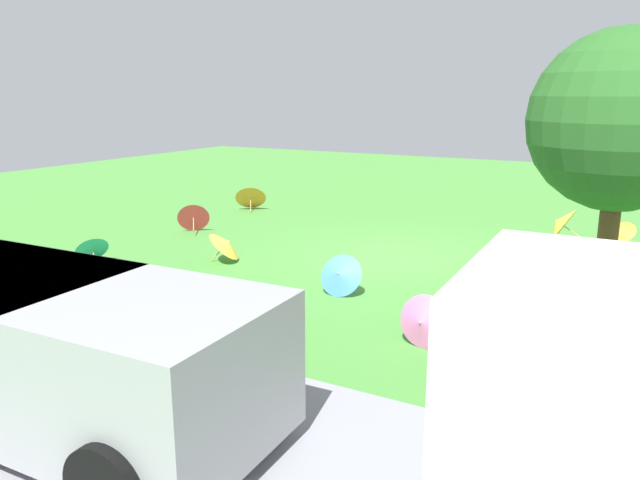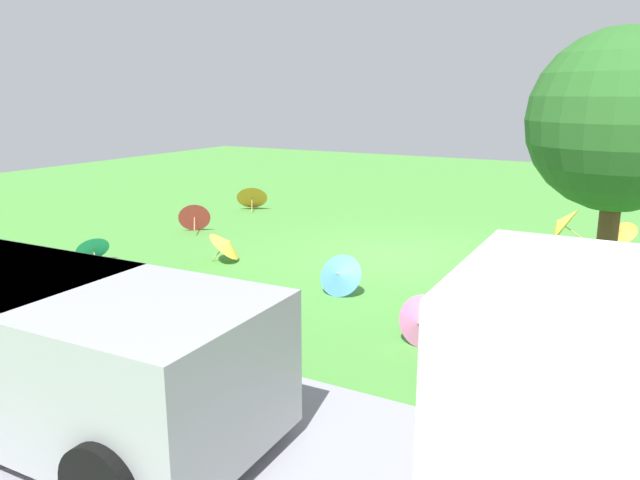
{
  "view_description": "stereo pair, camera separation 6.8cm",
  "coord_description": "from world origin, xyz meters",
  "px_view_note": "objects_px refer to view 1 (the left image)",
  "views": [
    {
      "loc": [
        -4.56,
        11.49,
        3.34
      ],
      "look_at": [
        0.92,
        1.57,
        0.6
      ],
      "focal_mm": 34.34,
      "sensor_mm": 36.0,
      "label": 1
    },
    {
      "loc": [
        -4.62,
        11.46,
        3.34
      ],
      "look_at": [
        0.92,
        1.57,
        0.6
      ],
      "focal_mm": 34.34,
      "sensor_mm": 36.0,
      "label": 2
    }
  ],
  "objects_px": {
    "van_dark": "(47,339)",
    "parasol_yellow_0": "(226,244)",
    "parasol_orange_1": "(251,195)",
    "parasol_blue_0": "(340,274)",
    "parasol_teal_0": "(91,247)",
    "parasol_red_0": "(193,216)",
    "parasol_pink_0": "(423,322)",
    "park_bench": "(548,348)",
    "shade_tree": "(621,122)",
    "parasol_yellow_1": "(560,223)",
    "parasol_orange_0": "(620,231)"
  },
  "relations": [
    {
      "from": "parasol_pink_0",
      "to": "parasol_red_0",
      "type": "xyz_separation_m",
      "value": [
        7.34,
        -4.03,
        0.01
      ]
    },
    {
      "from": "parasol_orange_0",
      "to": "parasol_yellow_0",
      "type": "relative_size",
      "value": 0.84
    },
    {
      "from": "van_dark",
      "to": "shade_tree",
      "type": "xyz_separation_m",
      "value": [
        -4.71,
        -5.7,
        2.04
      ]
    },
    {
      "from": "shade_tree",
      "to": "parasol_pink_0",
      "type": "relative_size",
      "value": 5.58
    },
    {
      "from": "van_dark",
      "to": "parasol_orange_1",
      "type": "xyz_separation_m",
      "value": [
        5.06,
        -10.71,
        -0.49
      ]
    },
    {
      "from": "park_bench",
      "to": "parasol_teal_0",
      "type": "xyz_separation_m",
      "value": [
        8.96,
        -1.2,
        -0.17
      ]
    },
    {
      "from": "van_dark",
      "to": "parasol_yellow_1",
      "type": "relative_size",
      "value": 4.78
    },
    {
      "from": "parasol_pink_0",
      "to": "parasol_orange_1",
      "type": "xyz_separation_m",
      "value": [
        7.78,
        -7.09,
        0.05
      ]
    },
    {
      "from": "van_dark",
      "to": "parasol_blue_0",
      "type": "relative_size",
      "value": 6.14
    },
    {
      "from": "parasol_teal_0",
      "to": "parasol_yellow_1",
      "type": "height_order",
      "value": "parasol_yellow_1"
    },
    {
      "from": "parasol_red_0",
      "to": "parasol_orange_1",
      "type": "xyz_separation_m",
      "value": [
        0.44,
        -3.06,
        0.04
      ]
    },
    {
      "from": "parasol_blue_0",
      "to": "van_dark",
      "type": "bearing_deg",
      "value": 81.74
    },
    {
      "from": "parasol_yellow_0",
      "to": "parasol_orange_1",
      "type": "distance_m",
      "value": 5.66
    },
    {
      "from": "parasol_pink_0",
      "to": "parasol_orange_1",
      "type": "relative_size",
      "value": 0.67
    },
    {
      "from": "parasol_red_0",
      "to": "shade_tree",
      "type": "bearing_deg",
      "value": 168.16
    },
    {
      "from": "parasol_blue_0",
      "to": "parasol_yellow_0",
      "type": "height_order",
      "value": "parasol_blue_0"
    },
    {
      "from": "shade_tree",
      "to": "parasol_orange_1",
      "type": "bearing_deg",
      "value": -27.14
    },
    {
      "from": "van_dark",
      "to": "parasol_teal_0",
      "type": "xyz_separation_m",
      "value": [
        4.61,
        -4.5,
        -0.61
      ]
    },
    {
      "from": "parasol_teal_0",
      "to": "parasol_red_0",
      "type": "bearing_deg",
      "value": -89.8
    },
    {
      "from": "shade_tree",
      "to": "parasol_yellow_1",
      "type": "distance_m",
      "value": 5.79
    },
    {
      "from": "shade_tree",
      "to": "parasol_blue_0",
      "type": "bearing_deg",
      "value": 8.84
    },
    {
      "from": "parasol_red_0",
      "to": "parasol_yellow_1",
      "type": "relative_size",
      "value": 0.91
    },
    {
      "from": "shade_tree",
      "to": "parasol_pink_0",
      "type": "bearing_deg",
      "value": 46.16
    },
    {
      "from": "park_bench",
      "to": "parasol_orange_0",
      "type": "xyz_separation_m",
      "value": [
        -0.31,
        -7.63,
        -0.08
      ]
    },
    {
      "from": "parasol_blue_0",
      "to": "parasol_red_0",
      "type": "height_order",
      "value": "parasol_red_0"
    },
    {
      "from": "parasol_orange_1",
      "to": "parasol_yellow_1",
      "type": "height_order",
      "value": "parasol_yellow_1"
    },
    {
      "from": "parasol_orange_0",
      "to": "parasol_blue_0",
      "type": "height_order",
      "value": "parasol_blue_0"
    },
    {
      "from": "parasol_blue_0",
      "to": "parasol_teal_0",
      "type": "height_order",
      "value": "parasol_blue_0"
    },
    {
      "from": "parasol_yellow_1",
      "to": "parasol_blue_0",
      "type": "bearing_deg",
      "value": 64.63
    },
    {
      "from": "van_dark",
      "to": "parasol_teal_0",
      "type": "relative_size",
      "value": 5.65
    },
    {
      "from": "parasol_teal_0",
      "to": "parasol_orange_1",
      "type": "height_order",
      "value": "parasol_orange_1"
    },
    {
      "from": "parasol_orange_0",
      "to": "parasol_teal_0",
      "type": "relative_size",
      "value": 0.98
    },
    {
      "from": "shade_tree",
      "to": "parasol_pink_0",
      "type": "height_order",
      "value": "shade_tree"
    },
    {
      "from": "parasol_blue_0",
      "to": "parasol_yellow_1",
      "type": "bearing_deg",
      "value": -115.37
    },
    {
      "from": "parasol_orange_1",
      "to": "park_bench",
      "type": "bearing_deg",
      "value": 141.8
    },
    {
      "from": "van_dark",
      "to": "parasol_orange_1",
      "type": "relative_size",
      "value": 4.09
    },
    {
      "from": "shade_tree",
      "to": "parasol_blue_0",
      "type": "xyz_separation_m",
      "value": [
        3.98,
        0.62,
        -2.59
      ]
    },
    {
      "from": "parasol_yellow_1",
      "to": "parasol_yellow_0",
      "type": "bearing_deg",
      "value": 41.2
    },
    {
      "from": "van_dark",
      "to": "parasol_yellow_0",
      "type": "height_order",
      "value": "van_dark"
    },
    {
      "from": "parasol_teal_0",
      "to": "parasol_yellow_0",
      "type": "bearing_deg",
      "value": -151.12
    },
    {
      "from": "parasol_pink_0",
      "to": "parasol_yellow_0",
      "type": "bearing_deg",
      "value": -24.04
    },
    {
      "from": "van_dark",
      "to": "parasol_red_0",
      "type": "xyz_separation_m",
      "value": [
        4.62,
        -7.65,
        -0.53
      ]
    },
    {
      "from": "parasol_teal_0",
      "to": "park_bench",
      "type": "bearing_deg",
      "value": 172.36
    },
    {
      "from": "park_bench",
      "to": "parasol_orange_1",
      "type": "distance_m",
      "value": 11.98
    },
    {
      "from": "shade_tree",
      "to": "parasol_teal_0",
      "type": "relative_size",
      "value": 5.12
    },
    {
      "from": "parasol_blue_0",
      "to": "parasol_yellow_0",
      "type": "distance_m",
      "value": 3.04
    },
    {
      "from": "parasol_orange_0",
      "to": "parasol_yellow_0",
      "type": "height_order",
      "value": "parasol_yellow_0"
    },
    {
      "from": "parasol_orange_1",
      "to": "van_dark",
      "type": "bearing_deg",
      "value": 115.29
    },
    {
      "from": "parasol_orange_1",
      "to": "parasol_blue_0",
      "type": "bearing_deg",
      "value": 135.84
    },
    {
      "from": "van_dark",
      "to": "parasol_orange_1",
      "type": "height_order",
      "value": "van_dark"
    }
  ]
}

